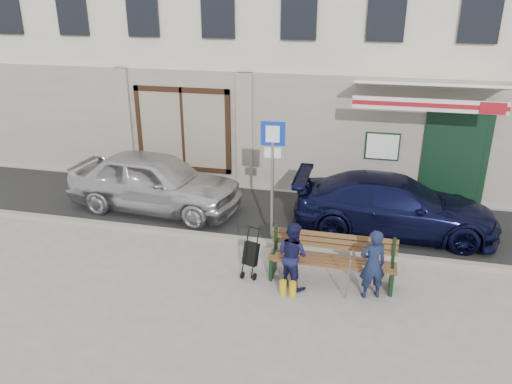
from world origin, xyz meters
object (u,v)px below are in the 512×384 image
(bench, at_px, (329,260))
(woman, at_px, (292,255))
(parking_sign, at_px, (273,164))
(car_navy, at_px, (394,205))
(man, at_px, (373,264))
(car_silver, at_px, (155,181))
(stroller, at_px, (251,255))

(bench, height_order, woman, woman)
(bench, bearing_deg, parking_sign, 136.11)
(car_navy, xyz_separation_m, woman, (-1.87, -2.80, -0.01))
(car_navy, relative_size, man, 3.41)
(car_silver, xyz_separation_m, man, (5.43, -2.77, -0.08))
(bench, bearing_deg, man, -22.72)
(car_silver, relative_size, bench, 1.83)
(car_silver, bearing_deg, man, -112.46)
(car_navy, bearing_deg, parking_sign, 113.77)
(car_silver, bearing_deg, stroller, -124.47)
(woman, bearing_deg, parking_sign, -32.76)
(car_navy, distance_m, man, 2.86)
(parking_sign, bearing_deg, car_silver, 157.31)
(parking_sign, distance_m, stroller, 2.01)
(car_silver, height_order, stroller, car_silver)
(car_silver, bearing_deg, bench, -113.18)
(woman, distance_m, stroller, 0.90)
(car_silver, relative_size, stroller, 4.52)
(man, bearing_deg, bench, -44.20)
(car_silver, relative_size, parking_sign, 1.61)
(car_silver, distance_m, bench, 5.24)
(parking_sign, xyz_separation_m, woman, (0.73, -1.64, -1.19))
(woman, xyz_separation_m, stroller, (-0.85, 0.20, -0.22))
(parking_sign, relative_size, man, 2.05)
(car_navy, relative_size, bench, 1.90)
(parking_sign, distance_m, woman, 2.15)
(woman, height_order, stroller, woman)
(man, bearing_deg, woman, -22.72)
(car_silver, height_order, car_navy, car_silver)
(car_silver, relative_size, car_navy, 0.97)
(car_navy, bearing_deg, woman, 145.96)
(bench, bearing_deg, stroller, -176.23)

